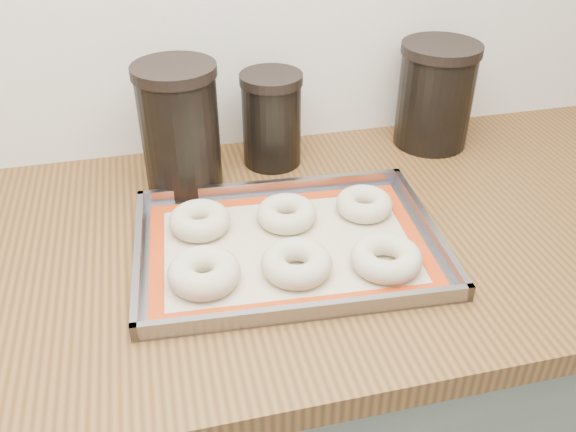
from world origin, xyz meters
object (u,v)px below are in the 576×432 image
object	(u,v)px
canister_mid	(272,119)
canister_right	(435,95)
bagel_front_mid	(297,263)
bagel_back_right	(364,204)
bagel_back_left	(200,221)
bagel_front_right	(386,258)
baking_tray	(288,245)
bagel_back_mid	(287,214)
canister_left	(180,128)
bagel_front_left	(204,272)

from	to	relation	value
canister_mid	canister_right	world-z (taller)	canister_right
canister_mid	bagel_front_mid	bearing A→B (deg)	-96.52
bagel_back_right	bagel_back_left	bearing A→B (deg)	177.25
bagel_front_right	bagel_back_right	xyz separation A→B (m)	(0.02, 0.15, -0.00)
bagel_front_right	canister_mid	size ratio (longest dim) A/B	0.60
baking_tray	bagel_back_mid	distance (m)	0.07
bagel_back_right	bagel_front_right	bearing A→B (deg)	-97.00
canister_mid	bagel_back_left	bearing A→B (deg)	-128.62
baking_tray	bagel_front_right	world-z (taller)	bagel_front_right
bagel_back_right	baking_tray	bearing A→B (deg)	-157.17
bagel_back_mid	bagel_back_right	xyz separation A→B (m)	(0.13, -0.00, -0.00)
canister_left	canister_right	size ratio (longest dim) A/B	1.10
bagel_back_mid	canister_left	xyz separation A→B (m)	(-0.15, 0.17, 0.09)
bagel_front_left	bagel_front_mid	bearing A→B (deg)	-3.55
canister_left	canister_mid	distance (m)	0.18
baking_tray	canister_left	distance (m)	0.28
baking_tray	canister_mid	bearing A→B (deg)	82.62
bagel_front_left	bagel_front_right	xyz separation A→B (m)	(0.26, -0.03, -0.00)
bagel_back_mid	canister_left	distance (m)	0.24
bagel_front_left	bagel_front_right	size ratio (longest dim) A/B	0.99
bagel_front_left	bagel_back_right	bearing A→B (deg)	23.08
bagel_front_left	canister_mid	distance (m)	0.38
bagel_back_mid	canister_right	size ratio (longest dim) A/B	0.48
canister_left	canister_mid	size ratio (longest dim) A/B	1.28
bagel_front_left	bagel_back_mid	xyz separation A→B (m)	(0.15, 0.12, -0.00)
baking_tray	canister_right	world-z (taller)	canister_right
bagel_front_left	bagel_back_mid	size ratio (longest dim) A/B	1.07
canister_mid	canister_right	size ratio (longest dim) A/B	0.86
bagel_front_left	bagel_back_left	distance (m)	0.13
bagel_back_mid	bagel_back_right	world-z (taller)	same
canister_left	canister_right	bearing A→B (deg)	5.96
bagel_back_left	bagel_back_right	bearing A→B (deg)	-2.75
bagel_front_mid	bagel_front_right	world-z (taller)	bagel_front_mid
bagel_back_right	canister_left	distance (m)	0.34
bagel_front_mid	bagel_back_mid	world-z (taller)	bagel_front_mid
bagel_front_mid	bagel_back_right	world-z (taller)	bagel_front_mid
bagel_front_left	canister_left	size ratio (longest dim) A/B	0.46
canister_right	bagel_back_right	bearing A→B (deg)	-134.76
baking_tray	bagel_back_mid	xyz separation A→B (m)	(0.01, 0.06, 0.01)
bagel_front_right	bagel_back_right	world-z (taller)	bagel_front_right
baking_tray	canister_left	bearing A→B (deg)	120.50
bagel_front_left	bagel_back_right	distance (m)	0.30
bagel_front_right	canister_left	size ratio (longest dim) A/B	0.47
baking_tray	bagel_front_mid	world-z (taller)	bagel_front_mid
bagel_front_right	canister_mid	distance (m)	0.38
bagel_front_mid	bagel_back_left	bearing A→B (deg)	131.16
canister_left	bagel_back_left	bearing A→B (deg)	-86.93
bagel_front_left	bagel_back_left	world-z (taller)	bagel_front_left
bagel_front_mid	canister_right	world-z (taller)	canister_right
bagel_front_mid	canister_mid	world-z (taller)	canister_mid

